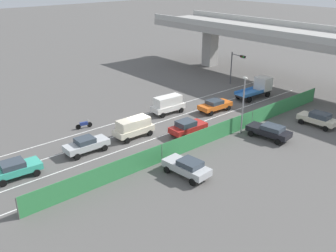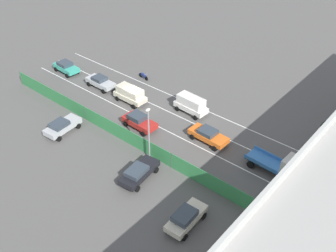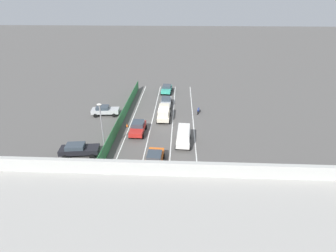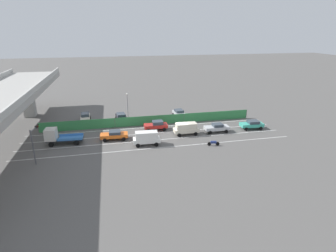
# 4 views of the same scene
# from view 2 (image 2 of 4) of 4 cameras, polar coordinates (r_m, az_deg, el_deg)

# --- Properties ---
(ground_plane) EXTENTS (300.00, 300.00, 0.00)m
(ground_plane) POSITION_cam_2_polar(r_m,az_deg,el_deg) (50.57, -4.67, 2.99)
(ground_plane) COLOR #565451
(lane_line_left_edge) EXTENTS (0.14, 44.61, 0.01)m
(lane_line_left_edge) POSITION_cam_2_polar(r_m,az_deg,el_deg) (51.22, 2.56, 3.54)
(lane_line_left_edge) COLOR silver
(lane_line_left_edge) RESTS_ON ground
(lane_line_mid_left) EXTENTS (0.14, 44.61, 0.01)m
(lane_line_mid_left) POSITION_cam_2_polar(r_m,az_deg,el_deg) (49.11, 0.24, 2.02)
(lane_line_mid_left) COLOR silver
(lane_line_mid_left) RESTS_ON ground
(lane_line_mid_right) EXTENTS (0.14, 44.61, 0.01)m
(lane_line_mid_right) POSITION_cam_2_polar(r_m,az_deg,el_deg) (47.12, -2.27, 0.37)
(lane_line_mid_right) COLOR silver
(lane_line_mid_right) RESTS_ON ground
(lane_line_right_edge) EXTENTS (0.14, 44.61, 0.01)m
(lane_line_right_edge) POSITION_cam_2_polar(r_m,az_deg,el_deg) (45.27, -5.00, -1.43)
(lane_line_right_edge) COLOR silver
(lane_line_right_edge) RESTS_ON ground
(green_fence) EXTENTS (0.10, 40.71, 1.84)m
(green_fence) POSITION_cam_2_polar(r_m,az_deg,el_deg) (44.00, -6.27, -1.28)
(green_fence) COLOR #338447
(green_fence) RESTS_ON ground
(car_taxi_orange) EXTENTS (2.20, 4.62, 1.51)m
(car_taxi_orange) POSITION_cam_2_polar(r_m,az_deg,el_deg) (44.05, 5.84, -1.30)
(car_taxi_orange) COLOR orange
(car_taxi_orange) RESTS_ON ground
(car_van_white) EXTENTS (2.13, 4.39, 2.23)m
(car_van_white) POSITION_cam_2_polar(r_m,az_deg,el_deg) (48.44, 3.34, 3.20)
(car_van_white) COLOR silver
(car_van_white) RESTS_ON ground
(car_van_cream) EXTENTS (2.07, 4.41, 2.09)m
(car_van_cream) POSITION_cam_2_polar(r_m,az_deg,el_deg) (50.74, -5.50, 4.64)
(car_van_cream) COLOR beige
(car_van_cream) RESTS_ON ground
(car_sedan_red) EXTENTS (2.13, 4.33, 1.70)m
(car_sedan_red) POSITION_cam_2_polar(r_m,az_deg,el_deg) (46.02, -4.20, 0.73)
(car_sedan_red) COLOR red
(car_sedan_red) RESTS_ON ground
(car_sedan_silver) EXTENTS (2.01, 4.47, 1.58)m
(car_sedan_silver) POSITION_cam_2_polar(r_m,az_deg,el_deg) (54.67, -9.74, 6.32)
(car_sedan_silver) COLOR #B7BABC
(car_sedan_silver) RESTS_ON ground
(car_taxi_teal) EXTENTS (2.28, 4.31, 1.56)m
(car_taxi_teal) POSITION_cam_2_polar(r_m,az_deg,el_deg) (59.61, -14.51, 8.28)
(car_taxi_teal) COLOR teal
(car_taxi_teal) RESTS_ON ground
(flatbed_truck_blue) EXTENTS (2.50, 5.79, 2.68)m
(flatbed_truck_blue) POSITION_cam_2_polar(r_m,az_deg,el_deg) (40.62, 16.38, -5.62)
(flatbed_truck_blue) COLOR black
(flatbed_truck_blue) RESTS_ON ground
(motorcycle) EXTENTS (0.60, 1.94, 0.93)m
(motorcycle) POSITION_cam_2_polar(r_m,az_deg,el_deg) (56.36, -3.56, 7.26)
(motorcycle) COLOR black
(motorcycle) RESTS_ON ground
(parked_wagon_silver) EXTENTS (4.54, 2.34, 1.59)m
(parked_wagon_silver) POSITION_cam_2_polar(r_m,az_deg,el_deg) (46.74, -15.05, 0.00)
(parked_wagon_silver) COLOR #B2B5B7
(parked_wagon_silver) RESTS_ON ground
(parked_sedan_dark) EXTENTS (4.86, 2.49, 1.54)m
(parked_sedan_dark) POSITION_cam_2_polar(r_m,az_deg,el_deg) (39.19, -4.22, -6.67)
(parked_sedan_dark) COLOR black
(parked_sedan_dark) RESTS_ON ground
(parked_sedan_cream) EXTENTS (4.40, 2.14, 1.63)m
(parked_sedan_cream) POSITION_cam_2_polar(r_m,az_deg,el_deg) (35.02, 2.60, -13.06)
(parked_sedan_cream) COLOR beige
(parked_sedan_cream) RESTS_ON ground
(traffic_light) EXTENTS (2.94, 0.71, 5.06)m
(traffic_light) POSITION_cam_2_polar(r_m,az_deg,el_deg) (43.42, 22.19, -0.30)
(traffic_light) COLOR #47474C
(traffic_light) RESTS_ON ground
(street_lamp) EXTENTS (0.60, 0.36, 6.42)m
(street_lamp) POSITION_cam_2_polar(r_m,az_deg,el_deg) (39.47, -2.81, -0.48)
(street_lamp) COLOR gray
(street_lamp) RESTS_ON ground
(traffic_cone) EXTENTS (0.47, 0.47, 0.59)m
(traffic_cone) POSITION_cam_2_polar(r_m,az_deg,el_deg) (46.51, -7.63, -0.09)
(traffic_cone) COLOR orange
(traffic_cone) RESTS_ON ground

